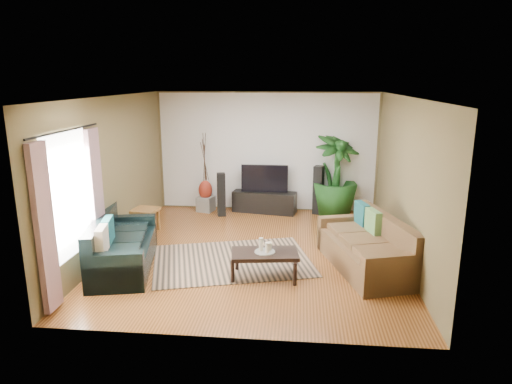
# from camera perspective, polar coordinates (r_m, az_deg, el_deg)

# --- Properties ---
(floor) EXTENTS (5.50, 5.50, 0.00)m
(floor) POSITION_cam_1_polar(r_m,az_deg,el_deg) (8.14, -0.14, -7.54)
(floor) COLOR #9D5828
(floor) RESTS_ON ground
(ceiling) EXTENTS (5.50, 5.50, 0.00)m
(ceiling) POSITION_cam_1_polar(r_m,az_deg,el_deg) (7.57, -0.15, 11.83)
(ceiling) COLOR white
(ceiling) RESTS_ON ground
(wall_back) EXTENTS (5.00, 0.00, 5.00)m
(wall_back) POSITION_cam_1_polar(r_m,az_deg,el_deg) (10.43, 1.36, 5.00)
(wall_back) COLOR brown
(wall_back) RESTS_ON ground
(wall_front) EXTENTS (5.00, 0.00, 5.00)m
(wall_front) POSITION_cam_1_polar(r_m,az_deg,el_deg) (5.11, -3.22, -4.77)
(wall_front) COLOR brown
(wall_front) RESTS_ON ground
(wall_left) EXTENTS (0.00, 5.50, 5.50)m
(wall_left) POSITION_cam_1_polar(r_m,az_deg,el_deg) (8.36, -17.46, 2.07)
(wall_left) COLOR brown
(wall_left) RESTS_ON ground
(wall_right) EXTENTS (0.00, 5.50, 5.50)m
(wall_right) POSITION_cam_1_polar(r_m,az_deg,el_deg) (7.90, 18.22, 1.33)
(wall_right) COLOR brown
(wall_right) RESTS_ON ground
(backwall_panel) EXTENTS (4.90, 0.00, 4.90)m
(backwall_panel) POSITION_cam_1_polar(r_m,az_deg,el_deg) (10.42, 1.36, 4.99)
(backwall_panel) COLOR white
(backwall_panel) RESTS_ON ground
(window_pane) EXTENTS (0.00, 1.80, 1.80)m
(window_pane) POSITION_cam_1_polar(r_m,az_deg,el_deg) (6.94, -22.40, -0.32)
(window_pane) COLOR white
(window_pane) RESTS_ON ground
(curtain_near) EXTENTS (0.08, 0.35, 2.20)m
(curtain_near) POSITION_cam_1_polar(r_m,az_deg,el_deg) (6.35, -24.89, -4.19)
(curtain_near) COLOR gray
(curtain_near) RESTS_ON ground
(curtain_far) EXTENTS (0.08, 0.35, 2.20)m
(curtain_far) POSITION_cam_1_polar(r_m,az_deg,el_deg) (7.62, -19.31, -0.75)
(curtain_far) COLOR gray
(curtain_far) RESTS_ON ground
(curtain_rod) EXTENTS (0.03, 1.90, 0.03)m
(curtain_rod) POSITION_cam_1_polar(r_m,az_deg,el_deg) (6.76, -22.74, 7.08)
(curtain_rod) COLOR black
(curtain_rod) RESTS_ON ground
(sofa_left) EXTENTS (1.26, 2.12, 0.85)m
(sofa_left) POSITION_cam_1_polar(r_m,az_deg,el_deg) (7.68, -16.23, -6.06)
(sofa_left) COLOR black
(sofa_left) RESTS_ON floor
(sofa_right) EXTENTS (1.47, 2.22, 0.85)m
(sofa_right) POSITION_cam_1_polar(r_m,az_deg,el_deg) (7.56, 13.48, -6.23)
(sofa_right) COLOR brown
(sofa_right) RESTS_ON floor
(area_rug) EXTENTS (2.99, 2.46, 0.01)m
(area_rug) POSITION_cam_1_polar(r_m,az_deg,el_deg) (7.79, -3.00, -8.53)
(area_rug) COLOR #A58061
(area_rug) RESTS_ON floor
(coffee_table) EXTENTS (1.08, 0.68, 0.41)m
(coffee_table) POSITION_cam_1_polar(r_m,az_deg,el_deg) (7.10, 1.10, -9.08)
(coffee_table) COLOR black
(coffee_table) RESTS_ON floor
(candle_tray) EXTENTS (0.31, 0.31, 0.01)m
(candle_tray) POSITION_cam_1_polar(r_m,az_deg,el_deg) (7.01, 1.11, -7.47)
(candle_tray) COLOR gray
(candle_tray) RESTS_ON coffee_table
(candle_tall) EXTENTS (0.06, 0.06, 0.20)m
(candle_tall) POSITION_cam_1_polar(r_m,az_deg,el_deg) (7.01, 0.64, -6.54)
(candle_tall) COLOR beige
(candle_tall) RESTS_ON candle_tray
(candle_mid) EXTENTS (0.06, 0.06, 0.16)m
(candle_mid) POSITION_cam_1_polar(r_m,az_deg,el_deg) (6.94, 1.42, -6.95)
(candle_mid) COLOR white
(candle_mid) RESTS_ON candle_tray
(candle_short) EXTENTS (0.06, 0.06, 0.13)m
(candle_short) POSITION_cam_1_polar(r_m,az_deg,el_deg) (7.04, 1.72, -6.77)
(candle_short) COLOR beige
(candle_short) RESTS_ON candle_tray
(tv_stand) EXTENTS (1.49, 0.67, 0.48)m
(tv_stand) POSITION_cam_1_polar(r_m,az_deg,el_deg) (10.43, 1.07, -1.25)
(tv_stand) COLOR black
(tv_stand) RESTS_ON floor
(television) EXTENTS (1.05, 0.06, 0.62)m
(television) POSITION_cam_1_polar(r_m,az_deg,el_deg) (10.29, 1.08, 1.70)
(television) COLOR black
(television) RESTS_ON tv_stand
(speaker_left) EXTENTS (0.22, 0.23, 0.97)m
(speaker_left) POSITION_cam_1_polar(r_m,az_deg,el_deg) (10.13, -4.36, -0.33)
(speaker_left) COLOR black
(speaker_left) RESTS_ON floor
(speaker_right) EXTENTS (0.26, 0.27, 1.10)m
(speaker_right) POSITION_cam_1_polar(r_m,az_deg,el_deg) (10.33, 7.79, 0.25)
(speaker_right) COLOR black
(speaker_right) RESTS_ON floor
(potted_plant) EXTENTS (1.40, 1.40, 1.81)m
(potted_plant) POSITION_cam_1_polar(r_m,az_deg,el_deg) (10.27, 9.85, 2.12)
(potted_plant) COLOR #174416
(potted_plant) RESTS_ON floor
(plant_pot) EXTENTS (0.33, 0.33, 0.26)m
(plant_pot) POSITION_cam_1_polar(r_m,az_deg,el_deg) (10.46, 9.68, -2.03)
(plant_pot) COLOR black
(plant_pot) RESTS_ON floor
(pedestal) EXTENTS (0.42, 0.42, 0.34)m
(pedestal) POSITION_cam_1_polar(r_m,az_deg,el_deg) (10.59, -6.30, -1.47)
(pedestal) COLOR gray
(pedestal) RESTS_ON floor
(vase) EXTENTS (0.31, 0.31, 0.44)m
(vase) POSITION_cam_1_polar(r_m,az_deg,el_deg) (10.51, -6.34, 0.26)
(vase) COLOR maroon
(vase) RESTS_ON pedestal
(side_table) EXTENTS (0.54, 0.54, 0.50)m
(side_table) POSITION_cam_1_polar(r_m,az_deg,el_deg) (9.27, -13.63, -3.55)
(side_table) COLOR olive
(side_table) RESTS_ON floor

